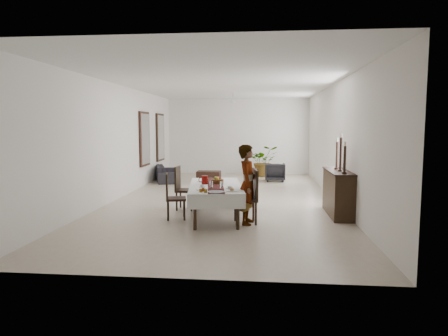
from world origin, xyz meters
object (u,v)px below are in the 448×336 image
woman (248,185)px  sideboard_body (338,193)px  dining_table_top (215,186)px  red_pitcher (205,180)px  sofa (167,173)px

woman → sideboard_body: (2.04, 1.04, -0.33)m
dining_table_top → sideboard_body: 2.83m
sideboard_body → red_pitcher: bearing=-172.6°
sofa → sideboard_body: bearing=-152.5°
red_pitcher → woman: size_ratio=0.12×
dining_table_top → red_pitcher: bearing=149.0°
red_pitcher → woman: woman is taller
red_pitcher → sideboard_body: sideboard_body is taller
dining_table_top → sofa: bearing=105.6°
red_pitcher → sofa: 6.11m
dining_table_top → sofa: 6.30m
red_pitcher → sideboard_body: (3.03, 0.39, -0.33)m
sideboard_body → dining_table_top: bearing=-169.7°
woman → sofa: bearing=32.7°
dining_table_top → woman: bearing=-43.6°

